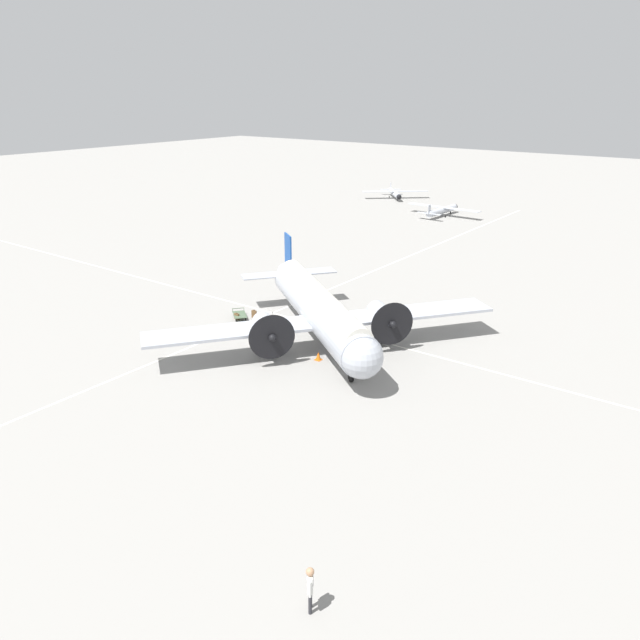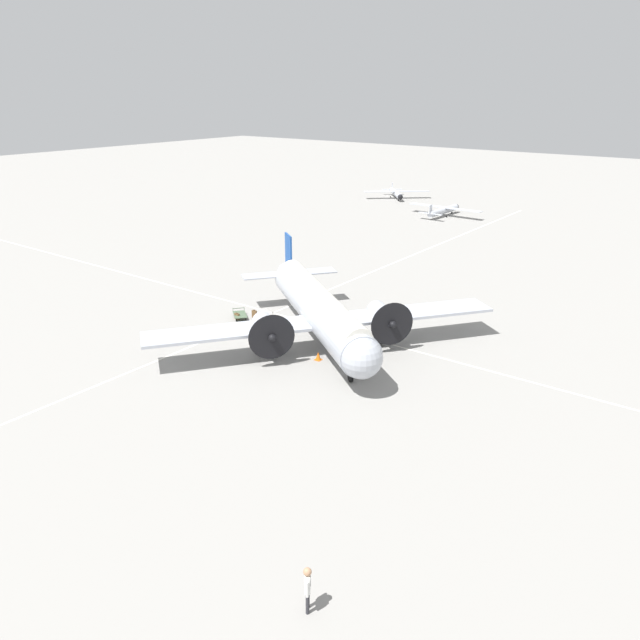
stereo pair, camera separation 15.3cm
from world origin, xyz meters
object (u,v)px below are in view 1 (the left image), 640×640
baggage_cart (240,315)px  light_aircraft_taxiing (395,193)px  airliner_main (322,311)px  crew_foreground (310,585)px  suitcase_near_door (237,316)px  traffic_cone (318,356)px  light_aircraft_distant (443,210)px  suitcase_upright_spare (254,314)px

baggage_cart → light_aircraft_taxiing: size_ratio=0.22×
airliner_main → crew_foreground: airliner_main is taller
suitcase_near_door → traffic_cone: bearing=166.0°
light_aircraft_distant → light_aircraft_taxiing: 16.27m
suitcase_near_door → traffic_cone: traffic_cone is taller
airliner_main → suitcase_near_door: size_ratio=41.01×
light_aircraft_taxiing → suitcase_near_door: bearing=-22.8°
crew_foreground → airliner_main: bearing=180.0°
suitcase_upright_spare → suitcase_near_door: bearing=49.6°
suitcase_upright_spare → baggage_cart: bearing=38.6°
suitcase_upright_spare → baggage_cart: size_ratio=0.33×
crew_foreground → light_aircraft_taxiing: bearing=172.7°
crew_foreground → traffic_cone: size_ratio=3.16×
suitcase_near_door → traffic_cone: (-10.01, 2.49, 0.03)m
crew_foreground → suitcase_upright_spare: size_ratio=2.83×
airliner_main → baggage_cart: 8.92m
airliner_main → suitcase_near_door: bearing=-144.7°
baggage_cart → light_aircraft_distant: light_aircraft_distant is taller
crew_foreground → suitcase_near_door: (22.77, -20.04, -0.90)m
airliner_main → traffic_cone: size_ratio=36.52×
suitcase_upright_spare → traffic_cone: bearing=158.7°
crew_foreground → baggage_cart: size_ratio=0.93×
baggage_cart → crew_foreground: bearing=-2.7°
light_aircraft_taxiing → airliner_main: bearing=-15.6°
airliner_main → traffic_cone: (-1.41, 2.30, -2.31)m
suitcase_near_door → light_aircraft_distant: bearing=-83.0°
baggage_cart → suitcase_near_door: bearing=-50.7°
light_aircraft_taxiing → suitcase_upright_spare: bearing=-21.7°
airliner_main → light_aircraft_taxiing: 64.84m
suitcase_upright_spare → light_aircraft_distant: 48.43m
light_aircraft_distant → light_aircraft_taxiing: bearing=57.6°
baggage_cart → light_aircraft_taxiing: bearing=147.6°
baggage_cart → traffic_cone: 10.40m
suitcase_near_door → light_aircraft_taxiing: 61.42m
airliner_main → suitcase_near_door: (8.59, -0.19, -2.34)m
airliner_main → baggage_cart: bearing=-146.9°
crew_foreground → light_aircraft_taxiing: 88.94m
suitcase_upright_spare → traffic_cone: (-9.10, 3.55, -0.04)m
light_aircraft_distant → traffic_cone: bearing=-160.3°
suitcase_near_door → suitcase_upright_spare: size_ratio=0.80×
suitcase_near_door → traffic_cone: 10.31m
baggage_cart → airliner_main: bearing=35.6°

